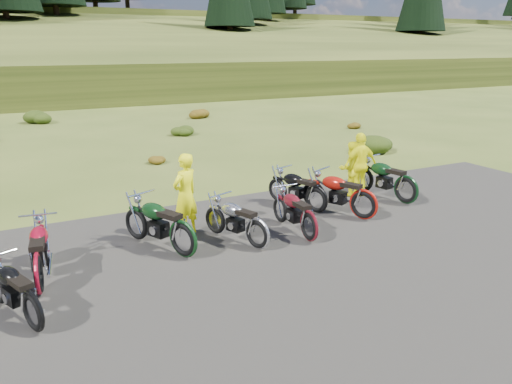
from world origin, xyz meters
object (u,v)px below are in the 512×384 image
motorcycle_0 (36,332)px  motorcycle_3 (257,250)px  person_middle (185,196)px  motorcycle_7 (405,204)px

motorcycle_0 → motorcycle_3: bearing=-95.4°
motorcycle_0 → person_middle: (3.48, 2.82, 0.96)m
motorcycle_0 → person_middle: bearing=-72.0°
person_middle → motorcycle_0: bearing=12.9°
motorcycle_7 → person_middle: 6.28m
motorcycle_0 → motorcycle_7: motorcycle_7 is taller
motorcycle_3 → person_middle: (-1.04, 1.55, 0.96)m
motorcycle_0 → motorcycle_3: motorcycle_3 is taller
person_middle → motorcycle_7: bearing=148.3°
motorcycle_0 → motorcycle_7: (9.66, 2.22, 0.00)m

